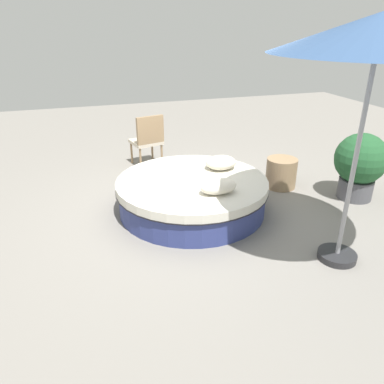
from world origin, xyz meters
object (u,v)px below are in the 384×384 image
object	(u,v)px
throw_pillow_0	(218,186)
patio_chair	(148,137)
patio_umbrella	(379,36)
round_bed	(192,195)
side_table	(281,173)
throw_pillow_1	(221,163)
planter	(360,163)

from	to	relation	value
throw_pillow_0	patio_chair	bearing A→B (deg)	-80.92
patio_umbrella	patio_chair	bearing A→B (deg)	-68.54
patio_umbrella	round_bed	bearing A→B (deg)	-53.98
side_table	patio_umbrella	bearing A→B (deg)	78.09
patio_umbrella	side_table	size ratio (longest dim) A/B	5.22
round_bed	patio_umbrella	bearing A→B (deg)	126.02
side_table	throw_pillow_0	bearing A→B (deg)	31.46
patio_chair	patio_umbrella	bearing A→B (deg)	-81.97
round_bed	throw_pillow_1	bearing A→B (deg)	-152.99
patio_umbrella	throw_pillow_1	bearing A→B (deg)	-70.96
throw_pillow_0	planter	distance (m)	2.37
throw_pillow_1	round_bed	bearing A→B (deg)	27.01
round_bed	side_table	xyz separation A→B (m)	(-1.66, -0.36, -0.00)
patio_umbrella	planter	distance (m)	2.61
planter	side_table	distance (m)	1.19
patio_umbrella	planter	size ratio (longest dim) A/B	2.53
throw_pillow_0	patio_chair	distance (m)	2.57
throw_pillow_0	side_table	distance (m)	1.77
round_bed	patio_umbrella	world-z (taller)	patio_umbrella
planter	throw_pillow_0	bearing A→B (deg)	4.05
throw_pillow_0	side_table	world-z (taller)	throw_pillow_0
throw_pillow_1	patio_chair	xyz separation A→B (m)	(0.77, -1.72, -0.02)
round_bed	patio_chair	size ratio (longest dim) A/B	2.21
planter	patio_umbrella	bearing A→B (deg)	45.07
round_bed	throw_pillow_0	xyz separation A→B (m)	(-0.19, 0.54, 0.34)
patio_umbrella	planter	world-z (taller)	patio_umbrella
throw_pillow_1	patio_chair	bearing A→B (deg)	-65.86
patio_umbrella	side_table	xyz separation A→B (m)	(-0.43, -2.06, -2.15)
throw_pillow_1	patio_umbrella	world-z (taller)	patio_umbrella
round_bed	throw_pillow_1	world-z (taller)	throw_pillow_1
throw_pillow_1	patio_umbrella	size ratio (longest dim) A/B	0.18
patio_umbrella	side_table	distance (m)	3.01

